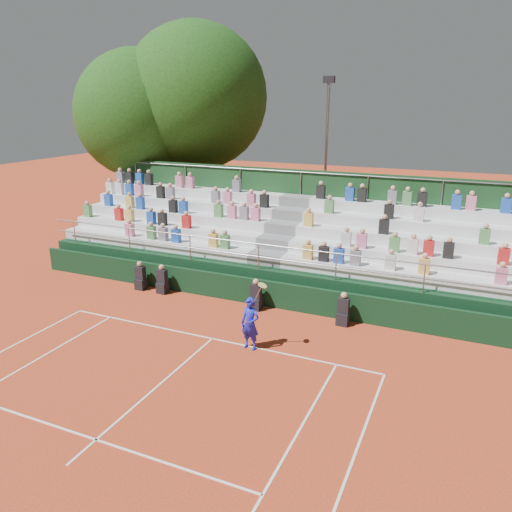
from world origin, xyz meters
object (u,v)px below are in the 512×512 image
at_px(tree_west, 140,115).
at_px(tree_east, 196,97).
at_px(tennis_player, 250,323).
at_px(floodlight_mast, 326,147).

distance_m(tree_west, tree_east, 3.24).
xyz_separation_m(tennis_player, tree_east, (-8.81, 12.22, 6.66)).
relative_size(tennis_player, tree_west, 0.22).
bearing_deg(floodlight_mast, tree_east, -167.11).
height_order(tree_east, floodlight_mast, tree_east).
bearing_deg(tree_east, tennis_player, -54.22).
bearing_deg(tree_east, tree_west, -152.06).
distance_m(tennis_player, floodlight_mast, 14.54).
distance_m(tennis_player, tree_west, 16.81).
height_order(tennis_player, tree_west, tree_west).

